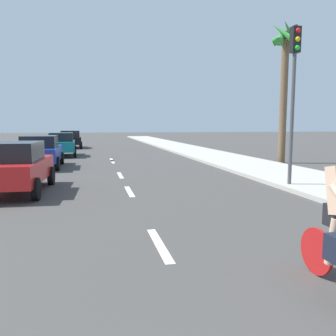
# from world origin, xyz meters

# --- Properties ---
(ground_plane) EXTENTS (160.00, 160.00, 0.00)m
(ground_plane) POSITION_xyz_m (0.00, 20.00, 0.00)
(ground_plane) COLOR #423F3D
(sidewalk_strip) EXTENTS (3.60, 80.00, 0.14)m
(sidewalk_strip) POSITION_xyz_m (6.64, 22.00, 0.07)
(sidewalk_strip) COLOR #B2ADA3
(sidewalk_strip) RESTS_ON ground
(lane_stripe_2) EXTENTS (0.16, 1.80, 0.01)m
(lane_stripe_2) POSITION_xyz_m (0.00, 6.50, 0.00)
(lane_stripe_2) COLOR white
(lane_stripe_2) RESTS_ON ground
(lane_stripe_3) EXTENTS (0.16, 1.80, 0.01)m
(lane_stripe_3) POSITION_xyz_m (0.00, 11.56, 0.00)
(lane_stripe_3) COLOR white
(lane_stripe_3) RESTS_ON ground
(lane_stripe_4) EXTENTS (0.16, 1.80, 0.01)m
(lane_stripe_4) POSITION_xyz_m (0.00, 15.22, 0.00)
(lane_stripe_4) COLOR white
(lane_stripe_4) RESTS_ON ground
(lane_stripe_5) EXTENTS (0.16, 1.80, 0.01)m
(lane_stripe_5) POSITION_xyz_m (0.00, 20.78, 0.00)
(lane_stripe_5) COLOR white
(lane_stripe_5) RESTS_ON ground
(lane_stripe_6) EXTENTS (0.16, 1.80, 0.01)m
(lane_stripe_6) POSITION_xyz_m (0.00, 21.86, 0.00)
(lane_stripe_6) COLOR white
(lane_stripe_6) RESTS_ON ground
(parked_car_red) EXTENTS (1.95, 3.94, 1.57)m
(parked_car_red) POSITION_xyz_m (-3.41, 12.08, 0.83)
(parked_car_red) COLOR red
(parked_car_red) RESTS_ON ground
(parked_car_blue) EXTENTS (1.93, 4.14, 1.57)m
(parked_car_blue) POSITION_xyz_m (-3.57, 18.67, 0.84)
(parked_car_blue) COLOR #1E389E
(parked_car_blue) RESTS_ON ground
(parked_car_teal) EXTENTS (1.99, 4.05, 1.57)m
(parked_car_teal) POSITION_xyz_m (-3.10, 25.13, 0.84)
(parked_car_teal) COLOR #14727A
(parked_car_teal) RESTS_ON ground
(parked_car_black) EXTENTS (2.19, 4.41, 1.57)m
(parked_car_black) POSITION_xyz_m (-3.05, 33.80, 0.84)
(parked_car_black) COLOR black
(parked_car_black) RESTS_ON ground
(palm_tree_mid) EXTENTS (1.84, 1.87, 7.62)m
(palm_tree_mid) POSITION_xyz_m (9.03, 18.15, 5.50)
(palm_tree_mid) COLOR brown
(palm_tree_mid) RESTS_ON ground
(traffic_signal) EXTENTS (0.28, 0.33, 5.20)m
(traffic_signal) POSITION_xyz_m (5.24, 11.04, 3.61)
(traffic_signal) COLOR #4C4C51
(traffic_signal) RESTS_ON ground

